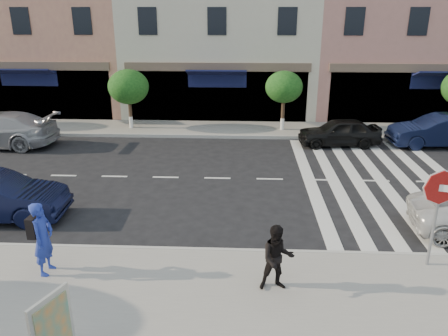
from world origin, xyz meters
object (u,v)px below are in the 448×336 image
(car_far_mid, at_px, (339,132))
(car_far_right, at_px, (438,131))
(stop_sign, at_px, (439,197))
(photographer, at_px, (43,238))
(walker, at_px, (277,258))
(poster_board, at_px, (53,331))

(car_far_mid, xyz_separation_m, car_far_right, (4.60, 0.06, 0.09))
(stop_sign, distance_m, car_far_mid, 10.65)
(photographer, height_order, walker, photographer)
(photographer, xyz_separation_m, walker, (5.44, -0.41, -0.13))
(car_far_mid, bearing_deg, walker, -22.36)
(walker, relative_size, car_far_right, 0.35)
(walker, distance_m, car_far_mid, 12.29)
(photographer, xyz_separation_m, car_far_right, (13.77, 11.35, -0.32))
(car_far_right, bearing_deg, stop_sign, -26.49)
(walker, xyz_separation_m, poster_board, (-4.07, -2.37, -0.11))
(car_far_mid, bearing_deg, photographer, -43.76)
(stop_sign, bearing_deg, walker, -147.11)
(poster_board, bearing_deg, car_far_right, 71.19)
(stop_sign, bearing_deg, photographer, -159.22)
(stop_sign, xyz_separation_m, photographer, (-9.25, -0.73, -0.92))
(walker, xyz_separation_m, car_far_mid, (3.73, 11.70, -0.28))
(car_far_mid, bearing_deg, car_far_right, 86.05)
(stop_sign, distance_m, poster_board, 8.70)
(stop_sign, relative_size, poster_board, 1.82)
(walker, bearing_deg, stop_sign, 9.02)
(photographer, relative_size, poster_board, 1.31)
(poster_board, xyz_separation_m, car_far_mid, (7.80, 14.07, -0.17))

